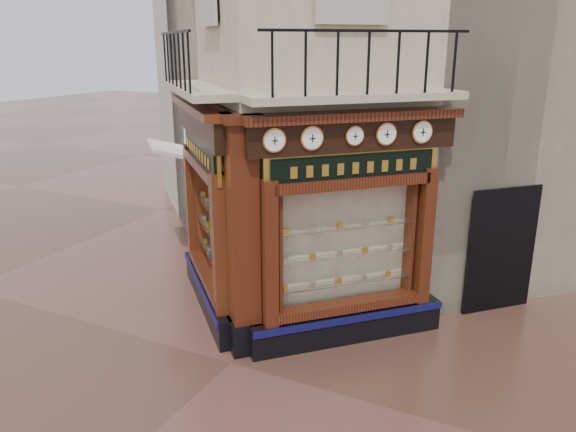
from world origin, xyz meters
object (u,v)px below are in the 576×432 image
Objects in this scene: clock_d at (386,134)px; awning at (179,259)px; corner_pilaster at (243,241)px; clock_a at (274,140)px; clock_b at (312,138)px; signboard_left at (201,152)px; clock_c at (355,136)px; signboard_right at (354,167)px; clock_e at (422,132)px.

awning is (-5.45, 1.59, -3.62)m from clock_d.
corner_pilaster is 10.93× the size of clock_a.
clock_b is 2.59m from signboard_left.
clock_a is at bearing -47.09° from corner_pilaster.
awning is at bearing 113.77° from clock_c.
signboard_right is (-0.04, 0.12, -0.52)m from clock_c.
clock_b is at bearing -149.05° from signboard_left.
clock_e is at bearing -5.60° from signboard_right.
awning is at bearing 106.66° from clock_b.
clock_a is 1.45m from signboard_right.
awning is (-5.91, 1.13, -3.62)m from clock_e.
clock_a is at bearing -180.00° from clock_c.
clock_a is 1.84m from clock_d.
clock_b is 1.03× the size of clock_d.
signboard_left is at bearing 100.25° from corner_pilaster.
signboard_right reaches higher than awning.
signboard_left is (2.11, -1.85, 3.10)m from awning.
corner_pilaster is 12.89× the size of clock_c.
clock_d reaches higher than signboard_right.
clock_a is 1.18× the size of clock_c.
clock_d is (0.88, 0.88, 0.00)m from clock_b.
clock_b is 0.17× the size of signboard_left.
clock_a is 0.98× the size of clock_e.
clock_c is (1.50, 0.89, 1.67)m from corner_pilaster.
signboard_left is 1.03× the size of signboard_right.
clock_d is 0.16× the size of signboard_left.
clock_e is (1.75, 1.75, 0.00)m from clock_a.
clock_d is 0.23× the size of awning.
clock_b reaches higher than signboard_right.
clock_c reaches higher than signboard_left.
clock_b is at bearing -180.00° from clock_c.
corner_pilaster reaches higher than clock_a.
clock_b is 0.70m from clock_c.
clock_c is at bearing 0.00° from clock_b.
signboard_left is at bearing 108.14° from clock_a.
corner_pilaster reaches higher than signboard_right.
corner_pilaster reaches higher than clock_d.
clock_d is 6.73m from awning.
clock_e is at bearing -145.84° from awning.
clock_a is 2.48m from clock_e.
clock_a is at bearing 180.00° from clock_b.
awning is (-4.57, 2.47, -3.62)m from clock_b.
corner_pilaster is at bearing 169.75° from signboard_right.
clock_d is 0.64m from clock_e.
corner_pilaster is 2.12m from signboard_left.
clock_c is (0.50, 0.50, 0.00)m from clock_b.
awning is (-4.15, 2.88, -3.62)m from clock_a.
clock_a is 1.01× the size of clock_d.
corner_pilaster is 10.73× the size of clock_b.
signboard_right is at bearing -10.25° from corner_pilaster.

